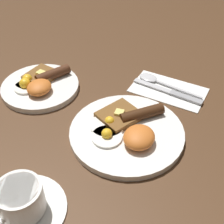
{
  "coord_description": "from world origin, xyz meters",
  "views": [
    {
      "loc": [
        -0.47,
        -0.19,
        0.51
      ],
      "look_at": [
        0.03,
        0.05,
        0.03
      ],
      "focal_mm": 50.0,
      "sensor_mm": 36.0,
      "label": 1
    }
  ],
  "objects_px": {
    "breakfast_plate_near": "(127,131)",
    "spoon": "(154,80)",
    "breakfast_plate_far": "(40,85)",
    "knife": "(171,92)",
    "teacup_near": "(21,202)"
  },
  "relations": [
    {
      "from": "breakfast_plate_near",
      "to": "spoon",
      "type": "distance_m",
      "value": 0.22
    },
    {
      "from": "breakfast_plate_near",
      "to": "spoon",
      "type": "xyz_separation_m",
      "value": [
        0.22,
        0.01,
        -0.0
      ]
    },
    {
      "from": "breakfast_plate_near",
      "to": "spoon",
      "type": "height_order",
      "value": "breakfast_plate_near"
    },
    {
      "from": "breakfast_plate_far",
      "to": "spoon",
      "type": "bearing_deg",
      "value": -58.67
    },
    {
      "from": "breakfast_plate_near",
      "to": "spoon",
      "type": "relative_size",
      "value": 1.4
    },
    {
      "from": "teacup_near",
      "to": "knife",
      "type": "xyz_separation_m",
      "value": [
        0.45,
        -0.14,
        -0.02
      ]
    },
    {
      "from": "breakfast_plate_near",
      "to": "breakfast_plate_far",
      "type": "relative_size",
      "value": 1.26
    },
    {
      "from": "breakfast_plate_far",
      "to": "knife",
      "type": "bearing_deg",
      "value": -68.28
    },
    {
      "from": "teacup_near",
      "to": "knife",
      "type": "relative_size",
      "value": 0.8
    },
    {
      "from": "teacup_near",
      "to": "spoon",
      "type": "relative_size",
      "value": 0.84
    },
    {
      "from": "breakfast_plate_far",
      "to": "teacup_near",
      "type": "xyz_separation_m",
      "value": [
        -0.32,
        -0.19,
        0.01
      ]
    },
    {
      "from": "breakfast_plate_near",
      "to": "breakfast_plate_far",
      "type": "bearing_deg",
      "value": 78.04
    },
    {
      "from": "breakfast_plate_near",
      "to": "teacup_near",
      "type": "xyz_separation_m",
      "value": [
        -0.26,
        0.09,
        0.01
      ]
    },
    {
      "from": "breakfast_plate_far",
      "to": "knife",
      "type": "distance_m",
      "value": 0.35
    },
    {
      "from": "breakfast_plate_near",
      "to": "knife",
      "type": "distance_m",
      "value": 0.2
    }
  ]
}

